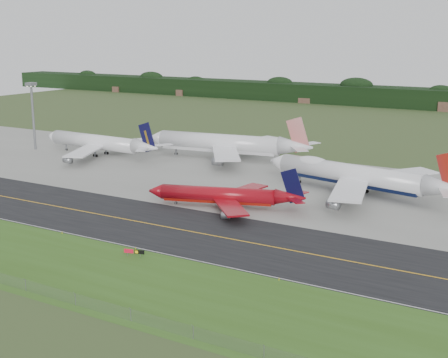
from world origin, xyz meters
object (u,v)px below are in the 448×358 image
jet_ba_747 (356,176)px  jet_star_tail (228,144)px  jet_navy_gold (100,143)px  jet_red_737 (226,196)px  taxiway_sign (134,252)px  floodlight_mast (32,104)px

jet_ba_747 → jet_star_tail: size_ratio=0.98×
jet_navy_gold → jet_star_tail: bearing=21.9°
jet_star_tail → jet_ba_747: bearing=-23.9°
jet_red_737 → taxiway_sign: size_ratio=9.55×
jet_ba_747 → taxiway_sign: 77.00m
jet_ba_747 → jet_red_737: jet_ba_747 is taller
jet_navy_gold → jet_star_tail: (45.18, 18.19, 0.90)m
jet_navy_gold → taxiway_sign: size_ratio=12.91×
jet_red_737 → jet_navy_gold: (-77.48, 38.34, 1.60)m
jet_navy_gold → taxiway_sign: jet_navy_gold is taller
floodlight_mast → taxiway_sign: 136.49m
jet_navy_gold → jet_star_tail: 48.71m
jet_red_737 → taxiway_sign: bearing=-86.9°
jet_red_737 → floodlight_mast: (-108.82, 35.12, 15.08)m
jet_ba_747 → taxiway_sign: jet_ba_747 is taller
jet_ba_747 → jet_navy_gold: (-102.62, 7.22, -0.67)m
jet_ba_747 → jet_navy_gold: bearing=176.0°
jet_star_tail → taxiway_sign: bearing=-70.7°
jet_ba_747 → jet_star_tail: (-57.43, 25.40, 0.24)m
jet_red_737 → floodlight_mast: 115.34m
jet_red_737 → taxiway_sign: (2.28, -42.27, -2.14)m
jet_ba_747 → floodlight_mast: floodlight_mast is taller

